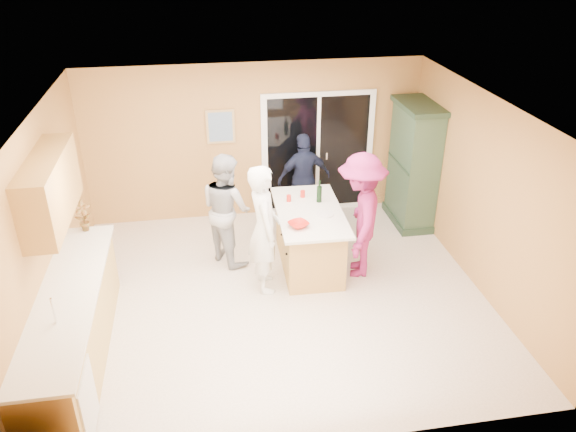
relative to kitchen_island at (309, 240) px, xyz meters
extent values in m
plane|color=silver|center=(-0.56, -0.70, -0.42)|extent=(5.50, 5.50, 0.00)
cube|color=white|center=(-0.56, -0.70, 2.18)|extent=(5.50, 5.00, 0.10)
cube|color=#E2AD5D|center=(-0.56, 1.80, 0.88)|extent=(5.50, 0.10, 2.60)
cube|color=#E2AD5D|center=(-0.56, -3.20, 0.88)|extent=(5.50, 0.10, 2.60)
cube|color=#E2AD5D|center=(-3.31, -0.70, 0.88)|extent=(0.10, 5.00, 2.60)
cube|color=#E2AD5D|center=(2.19, -0.70, 0.88)|extent=(0.10, 5.00, 2.60)
cube|color=tan|center=(-3.01, -1.60, 0.03)|extent=(0.60, 3.00, 0.90)
cube|color=silver|center=(-3.00, -2.70, -0.02)|extent=(0.62, 0.60, 0.72)
cube|color=silver|center=(-2.99, -1.60, 0.50)|extent=(0.65, 3.05, 0.04)
cylinder|color=silver|center=(-3.01, -2.10, 0.67)|extent=(0.02, 0.02, 0.30)
cube|color=tan|center=(-3.13, -0.90, 1.46)|extent=(0.35, 1.60, 0.75)
cube|color=white|center=(0.49, 1.77, 0.63)|extent=(1.90, 0.05, 2.10)
cube|color=black|center=(0.49, 1.76, 0.63)|extent=(1.70, 0.03, 1.94)
cube|color=white|center=(0.49, 1.75, 0.63)|extent=(0.06, 0.04, 1.94)
cube|color=silver|center=(0.64, 1.74, 0.58)|extent=(0.02, 0.03, 0.12)
cube|color=tan|center=(-1.11, 1.78, 1.18)|extent=(0.46, 0.03, 0.56)
cube|color=#43658B|center=(-1.11, 1.77, 1.18)|extent=(0.38, 0.02, 0.48)
cube|color=tan|center=(0.00, 0.00, 0.01)|extent=(0.82, 1.53, 0.85)
cube|color=silver|center=(0.00, 0.00, 0.45)|extent=(0.97, 1.72, 0.04)
cube|color=black|center=(0.00, 0.00, -0.37)|extent=(0.74, 1.45, 0.10)
cube|color=#223826|center=(1.93, 1.08, -0.36)|extent=(0.56, 1.07, 0.12)
cube|color=#385236|center=(1.93, 1.08, 0.59)|extent=(0.50, 1.01, 1.90)
cube|color=#223826|center=(1.93, 1.08, 1.58)|extent=(0.58, 1.11, 0.08)
imported|color=silver|center=(-0.70, -0.45, 0.48)|extent=(0.46, 0.68, 1.81)
imported|color=#AFAFB1|center=(-1.15, 0.37, 0.42)|extent=(0.97, 1.02, 1.67)
imported|color=#182034|center=(0.19, 1.40, 0.35)|extent=(0.94, 0.50, 1.53)
imported|color=#98214F|center=(0.66, -0.30, 0.49)|extent=(0.98, 1.31, 1.81)
imported|color=red|center=(-0.24, -0.44, 0.51)|extent=(0.35, 0.35, 0.06)
imported|color=#9D0F10|center=(-3.01, -0.18, 0.73)|extent=(0.24, 0.19, 0.41)
cylinder|color=red|center=(-0.01, 0.45, 0.52)|extent=(0.09, 0.09, 0.10)
cylinder|color=red|center=(-0.24, 0.34, 0.52)|extent=(0.08, 0.08, 0.10)
cylinder|color=black|center=(0.19, 0.26, 0.59)|extent=(0.08, 0.08, 0.24)
cylinder|color=black|center=(0.19, 0.26, 0.76)|extent=(0.03, 0.03, 0.09)
cylinder|color=silver|center=(0.19, -0.16, 0.48)|extent=(0.25, 0.25, 0.02)
camera|label=1|loc=(-1.46, -6.89, 4.07)|focal=35.00mm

